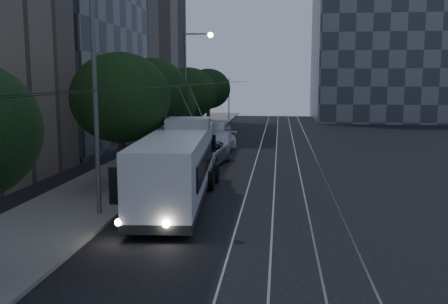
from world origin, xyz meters
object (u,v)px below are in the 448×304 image
car_white_b (221,142)px  car_white_c (216,131)px  streetlamp_near (104,64)px  streetlamp_far (190,78)px  pickup_silver (204,153)px  car_white_a (203,148)px  trolleybus (178,166)px  car_white_d (219,129)px

car_white_b → car_white_c: 8.54m
streetlamp_near → streetlamp_far: (-0.01, 20.37, -0.56)m
pickup_silver → car_white_c: 15.36m
car_white_a → streetlamp_far: size_ratio=0.40×
trolleybus → car_white_d: (-1.36, 28.13, -1.07)m
car_white_d → trolleybus: bearing=-78.1°
trolleybus → streetlamp_far: size_ratio=1.31×
car_white_d → car_white_a: bearing=-79.1°
car_white_a → car_white_d: car_white_d is taller
pickup_silver → car_white_d: pickup_silver is taller
pickup_silver → streetlamp_near: size_ratio=0.55×
car_white_b → streetlamp_far: bearing=-174.7°
trolleybus → car_white_d: trolleybus is taller
trolleybus → streetlamp_near: (-2.44, -3.09, 4.79)m
car_white_b → streetlamp_near: bearing=-91.6°
streetlamp_near → pickup_silver: bearing=81.1°
car_white_a → streetlamp_far: streetlamp_far is taller
car_white_b → streetlamp_far: size_ratio=0.52×
pickup_silver → streetlamp_far: streetlamp_far is taller
pickup_silver → car_white_c: (-1.05, 15.33, -0.05)m
car_white_a → streetlamp_near: size_ratio=0.37×
car_white_b → streetlamp_near: 21.33m
trolleybus → car_white_a: 14.14m
pickup_silver → car_white_b: (0.38, 6.91, -0.09)m
pickup_silver → car_white_b: size_ratio=1.17×
car_white_d → streetlamp_far: 12.11m
car_white_b → streetlamp_near: size_ratio=0.47×
car_white_a → streetlamp_near: bearing=-70.1°
pickup_silver → streetlamp_far: 8.88m
car_white_a → streetlamp_near: streetlamp_near is taller
car_white_c → streetlamp_far: 9.96m
car_white_d → streetlamp_far: streetlamp_far is taller
car_white_b → car_white_d: 10.94m
trolleybus → streetlamp_far: streetlamp_far is taller
streetlamp_far → streetlamp_near: bearing=-90.0°
trolleybus → streetlamp_far: bearing=93.7°
trolleybus → car_white_a: bearing=89.4°
pickup_silver → car_white_c: pickup_silver is taller
car_white_b → car_white_c: bearing=105.0°
trolleybus → car_white_a: (-0.92, 14.07, -1.10)m
car_white_d → streetlamp_near: bearing=-82.8°
trolleybus → pickup_silver: 10.42m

